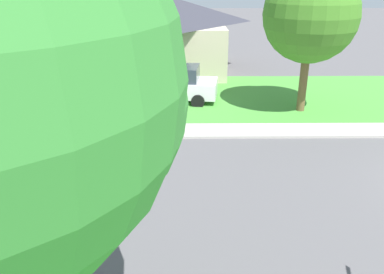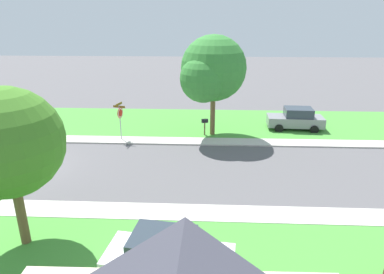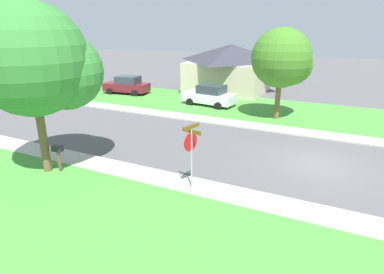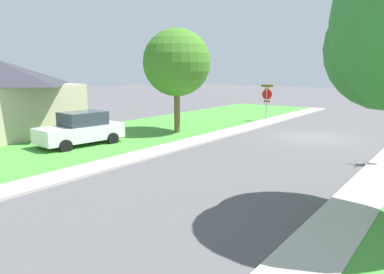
{
  "view_description": "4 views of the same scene",
  "coord_description": "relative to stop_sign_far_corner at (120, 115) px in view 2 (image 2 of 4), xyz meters",
  "views": [
    {
      "loc": [
        -10.09,
        8.65,
        6.04
      ],
      "look_at": [
        0.88,
        8.54,
        1.4
      ],
      "focal_mm": 37.11,
      "sensor_mm": 36.0,
      "label": 1
    },
    {
      "loc": [
        17.99,
        10.6,
        8.48
      ],
      "look_at": [
        -1.84,
        9.66,
        1.4
      ],
      "focal_mm": 31.55,
      "sensor_mm": 36.0,
      "label": 2
    },
    {
      "loc": [
        -15.51,
        -0.85,
        6.37
      ],
      "look_at": [
        -2.62,
        5.43,
        1.4
      ],
      "focal_mm": 30.26,
      "sensor_mm": 36.0,
      "label": 3
    },
    {
      "loc": [
        -6.95,
        21.48,
        3.92
      ],
      "look_at": [
        1.19,
        10.19,
        1.4
      ],
      "focal_mm": 35.37,
      "sensor_mm": 36.0,
      "label": 4
    }
  ],
  "objects": [
    {
      "name": "tree_sidewalk_mid",
      "position": [
        12.22,
        -1.02,
        2.26
      ],
      "size": [
        4.31,
        4.01,
        6.29
      ],
      "color": "brown",
      "rests_on": "ground"
    },
    {
      "name": "sidewalk_east",
      "position": [
        9.58,
        7.62,
        -1.84
      ],
      "size": [
        1.4,
        56.0,
        0.1
      ],
      "primitive_type": "cube",
      "color": "#B7B2A8",
      "rests_on": "ground"
    },
    {
      "name": "tree_sidewalk_far",
      "position": [
        -1.12,
        6.43,
        2.99
      ],
      "size": [
        5.04,
        4.69,
        7.38
      ],
      "color": "brown",
      "rests_on": "ground"
    },
    {
      "name": "lawn_west",
      "position": [
        -4.52,
        7.62,
        -1.85
      ],
      "size": [
        8.0,
        56.0,
        0.08
      ],
      "primitive_type": "cube",
      "color": "#479338",
      "rests_on": "ground"
    },
    {
      "name": "car_white_near_corner",
      "position": [
        13.66,
        4.97,
        -1.01
      ],
      "size": [
        2.44,
        4.49,
        1.76
      ],
      "color": "white",
      "rests_on": "ground"
    },
    {
      "name": "stop_sign_far_corner",
      "position": [
        0.0,
        0.0,
        0.0
      ],
      "size": [
        0.9,
        0.9,
        2.77
      ],
      "color": "#9E9EA3",
      "rests_on": "ground"
    },
    {
      "name": "sidewalk_west",
      "position": [
        0.18,
        7.62,
        -1.84
      ],
      "size": [
        1.4,
        56.0,
        0.1
      ],
      "primitive_type": "cube",
      "color": "#B7B2A8",
      "rests_on": "ground"
    },
    {
      "name": "ground_plane",
      "position": [
        4.88,
        -4.38,
        -1.89
      ],
      "size": [
        120.0,
        120.0,
        0.0
      ],
      "primitive_type": "plane",
      "color": "#565456"
    },
    {
      "name": "mailbox",
      "position": [
        -1.21,
        6.03,
        -0.88
      ],
      "size": [
        0.33,
        0.52,
        1.31
      ],
      "color": "brown",
      "rests_on": "ground"
    },
    {
      "name": "car_grey_behind_trees",
      "position": [
        -3.1,
        13.22,
        -1.01
      ],
      "size": [
        2.2,
        4.38,
        1.76
      ],
      "color": "gray",
      "rests_on": "ground"
    }
  ]
}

